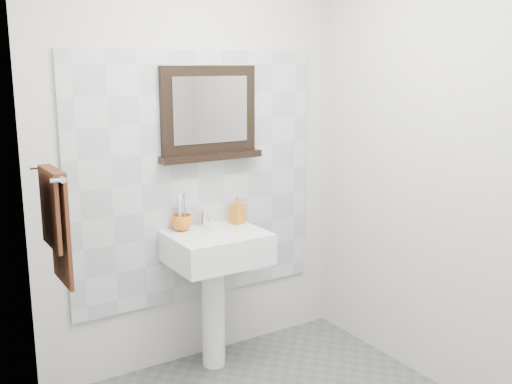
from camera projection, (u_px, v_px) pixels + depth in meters
back_wall at (196, 161)px, 3.59m from camera, size 2.00×0.01×2.50m
left_wall at (84, 226)px, 2.16m from camera, size 0.01×2.20×2.50m
right_wall at (456, 173)px, 3.20m from camera, size 0.01×2.20×2.50m
splashback at (197, 178)px, 3.60m from camera, size 1.60×0.02×1.50m
pedestal_sink at (216, 262)px, 3.52m from camera, size 0.55×0.44×0.96m
toothbrush_cup at (182, 223)px, 3.51m from camera, size 0.14×0.14×0.09m
toothbrushes at (181, 210)px, 3.50m from camera, size 0.05×0.04×0.21m
soap_dispenser at (237, 210)px, 3.66m from camera, size 0.09×0.10×0.17m
framed_mirror at (209, 115)px, 3.53m from camera, size 0.65×0.11×0.55m
towel_bar at (51, 173)px, 2.72m from camera, size 0.07×0.40×0.03m
hand_towel at (56, 218)px, 2.77m from camera, size 0.06×0.30×0.55m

